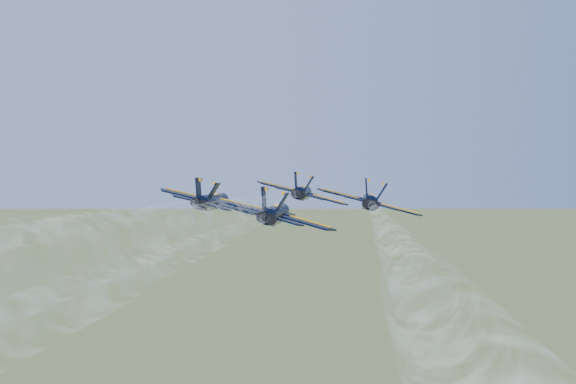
{
  "coord_description": "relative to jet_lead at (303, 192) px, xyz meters",
  "views": [
    {
      "loc": [
        -15.59,
        -87.61,
        106.52
      ],
      "look_at": [
        -1.04,
        5.31,
        98.63
      ],
      "focal_mm": 45.0,
      "sensor_mm": 36.0,
      "label": 1
    }
  ],
  "objects": [
    {
      "name": "jet_lead",
      "position": [
        0.0,
        0.0,
        0.0
      ],
      "size": [
        13.06,
        17.95,
        4.81
      ],
      "rotation": [
        0.0,
        0.25,
        -0.26
      ],
      "color": "black"
    },
    {
      "name": "jet_left",
      "position": [
        -13.79,
        -11.1,
        0.0
      ],
      "size": [
        13.06,
        17.95,
        4.81
      ],
      "rotation": [
        0.0,
        0.25,
        -0.26
      ],
      "color": "black"
    },
    {
      "name": "jet_right",
      "position": [
        6.12,
        -14.7,
        0.0
      ],
      "size": [
        13.06,
        17.95,
        4.81
      ],
      "rotation": [
        0.0,
        0.25,
        -0.26
      ],
      "color": "black"
    },
    {
      "name": "jet_slot",
      "position": [
        -7.68,
        -26.23,
        0.0
      ],
      "size": [
        13.06,
        17.95,
        4.81
      ],
      "rotation": [
        0.0,
        0.25,
        -0.26
      ],
      "color": "black"
    },
    {
      "name": "smoke_trail_lead",
      "position": [
        -16.5,
        -62.78,
        0.04
      ],
      "size": [
        24.22,
        85.57,
        2.66
      ],
      "rotation": [
        0.0,
        0.25,
        -0.26
      ],
      "color": "white"
    },
    {
      "name": "smoke_trail_right",
      "position": [
        -10.39,
        -77.48,
        0.04
      ],
      "size": [
        24.22,
        85.57,
        2.66
      ],
      "rotation": [
        0.0,
        0.25,
        -0.26
      ],
      "color": "white"
    }
  ]
}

